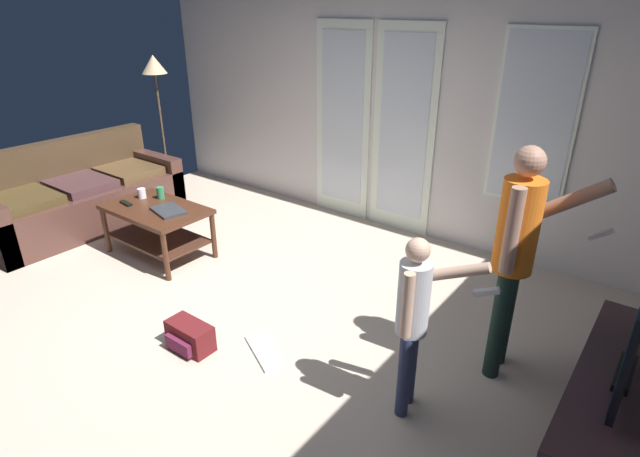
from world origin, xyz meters
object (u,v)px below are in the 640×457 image
object	(u,v)px
leather_couch	(80,198)
tv_stand	(613,411)
loose_keyboard	(263,351)
laptop_closed	(169,211)
flat_screen_tv	(639,327)
tv_remote_black	(126,203)
cup_near_edge	(160,193)
coffee_table	(157,220)
cup_by_laptop	(142,193)
backpack	(189,336)
person_child	(415,312)
floor_lamp	(155,76)
person_adult	(517,245)

from	to	relation	value
leather_couch	tv_stand	size ratio (longest dim) A/B	1.35
loose_keyboard	laptop_closed	distance (m)	1.84
flat_screen_tv	tv_remote_black	world-z (taller)	flat_screen_tv
tv_stand	laptop_closed	bearing A→B (deg)	-179.28
tv_stand	cup_near_edge	world-z (taller)	cup_near_edge
leather_couch	coffee_table	xyz separation A→B (m)	(1.32, 0.07, 0.05)
loose_keyboard	tv_remote_black	size ratio (longest dim) A/B	2.65
cup_by_laptop	leather_couch	bearing A→B (deg)	-171.73
backpack	cup_near_edge	distance (m)	1.91
person_child	floor_lamp	world-z (taller)	floor_lamp
backpack	loose_keyboard	world-z (taller)	backpack
person_child	floor_lamp	distance (m)	4.95
loose_keyboard	cup_by_laptop	bearing A→B (deg)	164.58
floor_lamp	leather_couch	bearing A→B (deg)	-77.64
person_child	cup_by_laptop	bearing A→B (deg)	172.09
person_child	laptop_closed	bearing A→B (deg)	172.08
coffee_table	person_adult	size ratio (longest dim) A/B	0.65
person_adult	floor_lamp	distance (m)	5.02
person_adult	backpack	distance (m)	2.33
person_adult	tv_remote_black	size ratio (longest dim) A/B	9.24
tv_stand	tv_remote_black	distance (m)	4.30
leather_couch	cup_near_edge	xyz separation A→B (m)	(1.16, 0.25, 0.25)
backpack	cup_by_laptop	world-z (taller)	cup_by_laptop
leather_couch	loose_keyboard	xyz separation A→B (m)	(3.19, -0.46, -0.30)
coffee_table	person_child	size ratio (longest dim) A/B	0.88
tv_remote_black	flat_screen_tv	bearing A→B (deg)	8.75
backpack	laptop_closed	bearing A→B (deg)	146.34
tv_stand	floor_lamp	world-z (taller)	floor_lamp
coffee_table	floor_lamp	bearing A→B (deg)	140.56
person_child	loose_keyboard	distance (m)	1.29
tv_remote_black	cup_near_edge	bearing A→B (deg)	72.24
person_adult	person_child	xyz separation A→B (m)	(-0.31, -0.71, -0.24)
floor_lamp	cup_near_edge	distance (m)	2.07
person_adult	laptop_closed	size ratio (longest dim) A/B	4.59
coffee_table	person_adult	bearing A→B (deg)	5.82
person_adult	cup_near_edge	bearing A→B (deg)	-177.50
leather_couch	cup_by_laptop	xyz separation A→B (m)	(1.00, 0.14, 0.24)
cup_near_edge	cup_by_laptop	bearing A→B (deg)	-147.57
tv_stand	cup_near_edge	bearing A→B (deg)	178.24
tv_stand	flat_screen_tv	size ratio (longest dim) A/B	1.60
leather_couch	flat_screen_tv	bearing A→B (deg)	1.35
flat_screen_tv	cup_near_edge	size ratio (longest dim) A/B	8.17
person_child	tv_remote_black	distance (m)	3.26
flat_screen_tv	tv_remote_black	size ratio (longest dim) A/B	5.75
loose_keyboard	cup_near_edge	bearing A→B (deg)	160.74
leather_couch	tv_remote_black	bearing A→B (deg)	-3.29
backpack	leather_couch	bearing A→B (deg)	164.86
person_adult	cup_by_laptop	distance (m)	3.62
person_child	laptop_closed	distance (m)	2.79
tv_stand	flat_screen_tv	bearing A→B (deg)	114.37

